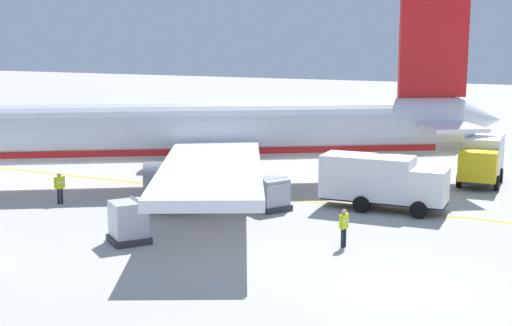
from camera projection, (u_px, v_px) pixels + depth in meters
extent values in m
cylinder|color=white|center=(170.00, 131.00, 43.17)|extent=(22.72, 32.30, 3.80)
cone|color=white|center=(477.00, 120.00, 45.43)|extent=(4.45, 4.44, 3.23)
cube|color=white|center=(211.00, 168.00, 34.59)|extent=(16.44, 11.51, 0.50)
cylinder|color=slate|center=(174.00, 182.00, 37.27)|extent=(3.58, 3.88, 2.20)
cube|color=white|center=(197.00, 123.00, 52.46)|extent=(15.47, 13.78, 0.50)
cylinder|color=slate|center=(173.00, 145.00, 49.78)|extent=(3.58, 3.88, 2.20)
cube|color=red|center=(434.00, 45.00, 44.22)|extent=(2.69, 3.89, 6.50)
cube|color=white|center=(431.00, 121.00, 45.06)|extent=(10.47, 8.33, 0.24)
cube|color=red|center=(170.00, 148.00, 43.36)|extent=(20.61, 29.18, 0.36)
cylinder|color=black|center=(197.00, 187.00, 41.33)|extent=(0.89, 1.11, 1.10)
cylinder|color=gray|center=(197.00, 173.00, 41.19)|extent=(0.20, 0.20, 0.50)
cylinder|color=black|center=(194.00, 170.00, 46.41)|extent=(0.89, 1.11, 1.10)
cylinder|color=gray|center=(193.00, 158.00, 46.27)|extent=(0.20, 0.20, 0.50)
cube|color=yellow|center=(478.00, 166.00, 42.75)|extent=(1.90, 2.28, 1.80)
cube|color=#192333|center=(477.00, 162.00, 41.92)|extent=(0.17, 1.85, 0.94)
cube|color=white|center=(484.00, 154.00, 45.48)|extent=(4.43, 2.40, 2.34)
cube|color=#262628|center=(481.00, 175.00, 44.88)|extent=(6.20, 1.83, 0.16)
cylinder|color=black|center=(497.00, 183.00, 42.78)|extent=(0.91, 0.32, 0.90)
cylinder|color=black|center=(459.00, 180.00, 43.64)|extent=(0.91, 0.32, 0.90)
cylinder|color=black|center=(500.00, 175.00, 45.28)|extent=(0.91, 0.32, 0.90)
cylinder|color=black|center=(465.00, 172.00, 46.14)|extent=(0.91, 0.32, 0.90)
cube|color=white|center=(429.00, 186.00, 36.86)|extent=(2.28, 1.89, 1.80)
cube|color=#192333|center=(446.00, 181.00, 36.47)|extent=(1.85, 0.16, 0.94)
cube|color=white|center=(367.00, 177.00, 38.11)|extent=(2.40, 4.90, 2.30)
cube|color=#262628|center=(383.00, 200.00, 37.98)|extent=(1.82, 6.67, 0.16)
cylinder|color=black|center=(426.00, 201.00, 38.16)|extent=(0.32, 0.91, 0.90)
cylinder|color=black|center=(419.00, 210.00, 36.17)|extent=(0.32, 0.91, 0.90)
cylinder|color=black|center=(372.00, 196.00, 39.34)|extent=(0.32, 0.91, 0.90)
cylinder|color=black|center=(361.00, 204.00, 37.35)|extent=(0.32, 0.91, 0.90)
cube|color=#333338|center=(271.00, 207.00, 38.05)|extent=(2.34, 2.34, 0.30)
cube|color=#B2B7C1|center=(271.00, 192.00, 37.90)|extent=(2.07, 2.07, 1.41)
cube|color=#B2B7C1|center=(277.00, 183.00, 37.37)|extent=(1.64, 1.30, 0.56)
cube|color=#333338|center=(129.00, 239.00, 32.02)|extent=(2.33, 2.33, 0.30)
cube|color=silver|center=(128.00, 219.00, 31.85)|extent=(2.05, 2.05, 1.59)
cube|color=silver|center=(139.00, 204.00, 31.98)|extent=(1.37, 1.56, 0.55)
cylinder|color=#191E33|center=(342.00, 238.00, 31.20)|extent=(0.14, 0.14, 0.85)
cylinder|color=#191E33|center=(345.00, 237.00, 31.33)|extent=(0.14, 0.14, 0.85)
cube|color=#CCE519|center=(344.00, 221.00, 31.14)|extent=(0.48, 0.33, 0.64)
cube|color=silver|center=(344.00, 221.00, 31.13)|extent=(0.49, 0.34, 0.06)
sphere|color=tan|center=(344.00, 212.00, 31.06)|extent=(0.23, 0.23, 0.23)
cylinder|color=#CCE519|center=(340.00, 222.00, 30.93)|extent=(0.09, 0.09, 0.61)
cylinder|color=#CCE519|center=(347.00, 219.00, 31.33)|extent=(0.09, 0.09, 0.61)
cylinder|color=#191E33|center=(406.00, 165.00, 48.97)|extent=(0.14, 0.14, 0.80)
cylinder|color=#191E33|center=(408.00, 166.00, 48.93)|extent=(0.14, 0.14, 0.80)
cube|color=orange|center=(407.00, 156.00, 48.83)|extent=(0.30, 0.47, 0.60)
cube|color=silver|center=(407.00, 155.00, 48.82)|extent=(0.31, 0.49, 0.06)
sphere|color=tan|center=(408.00, 150.00, 48.76)|extent=(0.22, 0.22, 0.22)
cylinder|color=orange|center=(403.00, 155.00, 48.89)|extent=(0.09, 0.09, 0.57)
cylinder|color=orange|center=(411.00, 155.00, 48.75)|extent=(0.09, 0.09, 0.57)
cylinder|color=#191E33|center=(59.00, 196.00, 39.32)|extent=(0.14, 0.14, 0.87)
cylinder|color=#191E33|center=(62.00, 196.00, 39.42)|extent=(0.14, 0.14, 0.87)
cube|color=#CCE519|center=(59.00, 183.00, 39.24)|extent=(0.49, 0.40, 0.65)
cube|color=silver|center=(59.00, 182.00, 39.23)|extent=(0.51, 0.42, 0.06)
sphere|color=tan|center=(59.00, 175.00, 39.16)|extent=(0.24, 0.24, 0.24)
cylinder|color=#CCE519|center=(55.00, 183.00, 39.08)|extent=(0.09, 0.09, 0.62)
cylinder|color=#CCE519|center=(64.00, 182.00, 39.39)|extent=(0.09, 0.09, 0.62)
cube|color=yellow|center=(245.00, 194.00, 41.84)|extent=(0.30, 60.00, 0.01)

